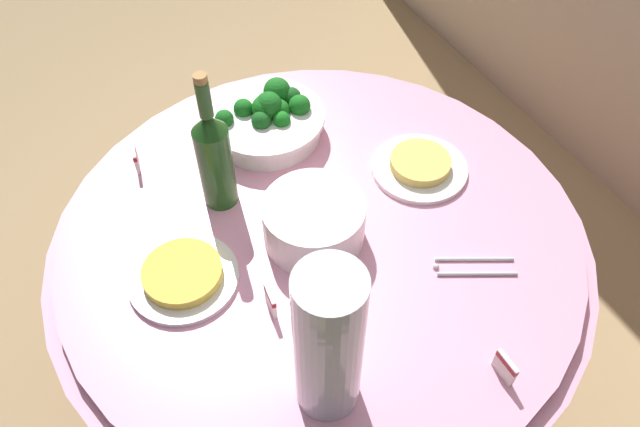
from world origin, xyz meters
TOP-DOWN VIEW (x-y plane):
  - ground_plane at (0.00, 0.00)m, footprint 6.00×6.00m
  - buffet_table at (0.00, 0.00)m, footprint 1.16×1.16m
  - broccoli_bowl at (-0.32, 0.03)m, footprint 0.28×0.28m
  - plate_stack at (0.01, -0.02)m, footprint 0.21×0.21m
  - wine_bottle at (-0.18, -0.15)m, footprint 0.07×0.07m
  - decorative_fruit_vase at (0.33, -0.15)m, footprint 0.11×0.11m
  - serving_tongs at (0.23, 0.23)m, footprint 0.11×0.16m
  - food_plate_fried_egg at (-0.01, -0.30)m, footprint 0.22×0.22m
  - food_plate_noodles at (-0.05, 0.28)m, footprint 0.22×0.22m
  - label_placard_front at (-0.35, -0.29)m, footprint 0.05×0.02m
  - label_placard_mid at (0.44, 0.13)m, footprint 0.05×0.01m
  - label_placard_rear at (0.13, -0.17)m, footprint 0.05×0.01m

SIDE VIEW (x-z plane):
  - ground_plane at x=0.00m, z-range 0.00..0.00m
  - buffet_table at x=0.00m, z-range 0.01..0.75m
  - serving_tongs at x=0.23m, z-range 0.74..0.75m
  - food_plate_noodles at x=-0.05m, z-range 0.74..0.77m
  - food_plate_fried_egg at x=-0.01m, z-range 0.74..0.77m
  - label_placard_front at x=-0.35m, z-range 0.74..0.80m
  - label_placard_mid at x=0.44m, z-range 0.74..0.80m
  - label_placard_rear at x=0.13m, z-range 0.74..0.80m
  - broccoli_bowl at x=-0.32m, z-range 0.73..0.84m
  - plate_stack at x=0.01m, z-range 0.74..0.84m
  - wine_bottle at x=-0.18m, z-range 0.70..1.04m
  - decorative_fruit_vase at x=0.33m, z-range 0.73..1.07m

